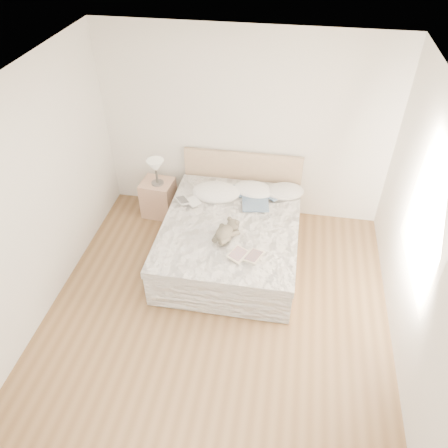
{
  "coord_description": "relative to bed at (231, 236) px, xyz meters",
  "views": [
    {
      "loc": [
        0.65,
        -3.14,
        4.12
      ],
      "look_at": [
        -0.08,
        1.05,
        0.62
      ],
      "focal_mm": 35.0,
      "sensor_mm": 36.0,
      "label": 1
    }
  ],
  "objects": [
    {
      "name": "wall_right",
      "position": [
        2.0,
        -1.19,
        1.04
      ],
      "size": [
        0.02,
        4.5,
        2.7
      ],
      "primitive_type": "cube",
      "color": "white",
      "rests_on": "ground"
    },
    {
      "name": "window",
      "position": [
        1.99,
        -0.89,
        1.14
      ],
      "size": [
        0.02,
        1.3,
        1.1
      ],
      "primitive_type": "cube",
      "color": "white",
      "rests_on": "wall_right"
    },
    {
      "name": "pillow_left",
      "position": [
        -0.3,
        0.49,
        0.33
      ],
      "size": [
        0.7,
        0.51,
        0.2
      ],
      "primitive_type": "ellipsoid",
      "rotation": [
        0.0,
        0.0,
        0.07
      ],
      "color": "white",
      "rests_on": "bed"
    },
    {
      "name": "teddy_bear",
      "position": [
        -0.02,
        -0.42,
        0.34
      ],
      "size": [
        0.37,
        0.43,
        0.19
      ],
      "primitive_type": null,
      "rotation": [
        0.0,
        0.0,
        -0.39
      ],
      "color": "#5C5547",
      "rests_on": "bed"
    },
    {
      "name": "wall_left",
      "position": [
        -2.0,
        -1.19,
        1.04
      ],
      "size": [
        0.02,
        4.5,
        2.7
      ],
      "primitive_type": "cube",
      "color": "white",
      "rests_on": "ground"
    },
    {
      "name": "nightstand",
      "position": [
        -1.22,
        0.7,
        -0.03
      ],
      "size": [
        0.48,
        0.44,
        0.56
      ],
      "primitive_type": "cube",
      "rotation": [
        0.0,
        0.0,
        -0.08
      ],
      "color": "tan",
      "rests_on": "floor"
    },
    {
      "name": "ceiling",
      "position": [
        0.0,
        -1.19,
        2.39
      ],
      "size": [
        4.0,
        4.5,
        0.0
      ],
      "primitive_type": "cube",
      "color": "white",
      "rests_on": "ground"
    },
    {
      "name": "photo_book",
      "position": [
        -0.63,
        0.24,
        0.32
      ],
      "size": [
        0.38,
        0.36,
        0.02
      ],
      "primitive_type": "cube",
      "rotation": [
        0.0,
        0.0,
        0.68
      ],
      "color": "white",
      "rests_on": "bed"
    },
    {
      "name": "pillow_middle",
      "position": [
        0.21,
        0.64,
        0.33
      ],
      "size": [
        0.62,
        0.48,
        0.17
      ],
      "primitive_type": "ellipsoid",
      "rotation": [
        0.0,
        0.0,
        -0.18
      ],
      "color": "white",
      "rests_on": "bed"
    },
    {
      "name": "bed",
      "position": [
        0.0,
        0.0,
        0.0
      ],
      "size": [
        1.72,
        2.14,
        1.0
      ],
      "color": "tan",
      "rests_on": "floor"
    },
    {
      "name": "pillow_right",
      "position": [
        0.63,
        0.68,
        0.33
      ],
      "size": [
        0.62,
        0.5,
        0.16
      ],
      "primitive_type": "ellipsoid",
      "rotation": [
        0.0,
        0.0,
        0.25
      ],
      "color": "silver",
      "rests_on": "bed"
    },
    {
      "name": "blouse",
      "position": [
        0.26,
        0.42,
        0.32
      ],
      "size": [
        0.63,
        0.67,
        0.02
      ],
      "primitive_type": null,
      "rotation": [
        0.0,
        0.0,
        0.15
      ],
      "color": "#405875",
      "rests_on": "bed"
    },
    {
      "name": "table_lamp",
      "position": [
        -1.19,
        0.67,
        0.53
      ],
      "size": [
        0.26,
        0.26,
        0.39
      ],
      "color": "#534C48",
      "rests_on": "nightstand"
    },
    {
      "name": "childrens_book",
      "position": [
        0.27,
        -0.68,
        0.32
      ],
      "size": [
        0.44,
        0.38,
        0.02
      ],
      "primitive_type": "cube",
      "rotation": [
        0.0,
        0.0,
        -0.41
      ],
      "color": "#F1E4C3",
      "rests_on": "bed"
    },
    {
      "name": "wall_back",
      "position": [
        0.0,
        1.06,
        1.04
      ],
      "size": [
        4.0,
        0.02,
        2.7
      ],
      "primitive_type": "cube",
      "color": "white",
      "rests_on": "ground"
    },
    {
      "name": "floor",
      "position": [
        0.0,
        -1.19,
        -0.31
      ],
      "size": [
        4.0,
        4.5,
        0.0
      ],
      "primitive_type": "cube",
      "color": "brown",
      "rests_on": "ground"
    }
  ]
}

